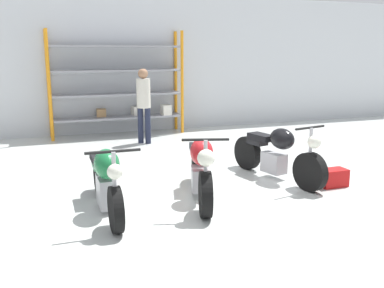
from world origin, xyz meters
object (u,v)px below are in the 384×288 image
motorcycle_green (106,178)px  motorcycle_red (201,168)px  motorcycle_black (277,153)px  toolbox (333,178)px  shelving_rack (120,86)px  person_browsing (144,100)px

motorcycle_green → motorcycle_red: motorcycle_red is taller
motorcycle_black → toolbox: motorcycle_black is taller
shelving_rack → motorcycle_black: bearing=-70.9°
person_browsing → toolbox: person_browsing is taller
person_browsing → motorcycle_green: bearing=13.1°
motorcycle_red → person_browsing: bearing=-165.9°
shelving_rack → motorcycle_green: (-1.21, -5.40, -0.80)m
person_browsing → toolbox: bearing=59.0°
motorcycle_red → toolbox: (2.19, -0.17, -0.32)m
motorcycle_green → motorcycle_black: (2.91, 0.50, -0.01)m
motorcycle_green → motorcycle_black: bearing=100.4°
shelving_rack → toolbox: 6.12m
toolbox → person_browsing: bearing=115.6°
shelving_rack → person_browsing: (0.30, -1.30, -0.23)m
motorcycle_red → person_browsing: 4.12m
shelving_rack → motorcycle_green: 5.59m
motorcycle_red → motorcycle_black: motorcycle_red is taller
motorcycle_black → person_browsing: bearing=-171.0°
shelving_rack → motorcycle_black: size_ratio=1.62×
motorcycle_green → motorcycle_red: size_ratio=1.02×
motorcycle_green → person_browsing: (1.52, 4.10, 0.57)m
motorcycle_red → shelving_rack: bearing=-162.1°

